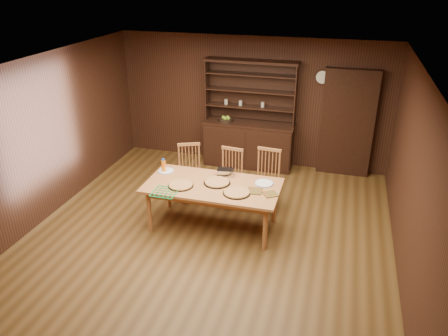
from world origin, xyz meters
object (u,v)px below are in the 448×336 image
(china_hutch, at_px, (249,138))
(juice_bottle, at_px, (164,166))
(chair_center, at_px, (230,175))
(dining_table, at_px, (213,189))
(chair_left, at_px, (190,170))
(chair_right, at_px, (267,177))

(china_hutch, bearing_deg, juice_bottle, -112.10)
(china_hutch, relative_size, juice_bottle, 9.49)
(china_hutch, height_order, chair_center, china_hutch)
(dining_table, relative_size, chair_left, 2.05)
(china_hutch, distance_m, chair_center, 1.64)
(china_hutch, distance_m, chair_right, 1.72)
(dining_table, bearing_deg, chair_left, 129.31)
(china_hutch, distance_m, juice_bottle, 2.44)
(china_hutch, distance_m, chair_left, 1.79)
(juice_bottle, bearing_deg, chair_right, 22.71)
(china_hutch, relative_size, chair_right, 2.09)
(dining_table, distance_m, chair_center, 0.85)
(china_hutch, bearing_deg, chair_left, -112.67)
(chair_right, bearing_deg, dining_table, -122.73)
(dining_table, relative_size, chair_center, 2.06)
(dining_table, xyz_separation_m, chair_right, (0.69, 0.89, -0.12))
(chair_right, bearing_deg, china_hutch, 117.98)
(china_hutch, xyz_separation_m, chair_left, (-0.69, -1.65, -0.06))
(chair_left, bearing_deg, dining_table, -73.96)
(chair_left, height_order, chair_center, chair_left)
(china_hutch, bearing_deg, dining_table, -90.23)
(chair_left, relative_size, chair_center, 1.00)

